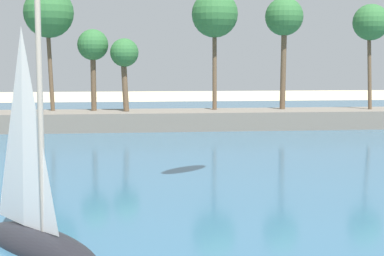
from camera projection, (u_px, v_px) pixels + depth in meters
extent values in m
cube|color=#33607F|center=(120.00, 133.00, 54.98)|extent=(220.00, 86.30, 0.06)
cube|color=slate|center=(120.00, 121.00, 57.99)|extent=(88.97, 6.00, 1.80)
cylinder|color=brown|center=(93.00, 78.00, 58.08)|extent=(0.54, 0.75, 6.38)
sphere|color=#2D6633|center=(93.00, 45.00, 57.73)|extent=(2.97, 2.97, 2.97)
cylinder|color=brown|center=(125.00, 82.00, 57.53)|extent=(0.79, 0.77, 5.64)
sphere|color=#2D6633|center=(124.00, 53.00, 57.22)|extent=(2.70, 2.70, 2.70)
cylinder|color=brown|center=(50.00, 62.00, 58.07)|extent=(0.75, 0.52, 9.42)
sphere|color=#2D6633|center=(49.00, 13.00, 57.55)|extent=(4.78, 4.78, 4.78)
cylinder|color=brown|center=(369.00, 66.00, 59.92)|extent=(0.71, 0.49, 8.63)
sphere|color=#2D6633|center=(371.00, 22.00, 59.45)|extent=(3.58, 3.58, 3.58)
cylinder|color=brown|center=(283.00, 63.00, 59.82)|extent=(0.57, 0.82, 9.18)
sphere|color=#2D6633|center=(284.00, 17.00, 59.32)|extent=(3.77, 3.77, 3.77)
cylinder|color=brown|center=(215.00, 62.00, 59.46)|extent=(0.43, 0.74, 9.38)
sphere|color=#2D6633|center=(215.00, 14.00, 58.95)|extent=(4.55, 4.55, 4.55)
ellipsoid|color=black|center=(39.00, 248.00, 21.16)|extent=(5.70, 6.46, 1.33)
cylinder|color=gray|center=(40.00, 111.00, 20.39)|extent=(0.20, 0.20, 8.32)
pyramid|color=white|center=(24.00, 127.00, 21.26)|extent=(2.02, 2.47, 7.07)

